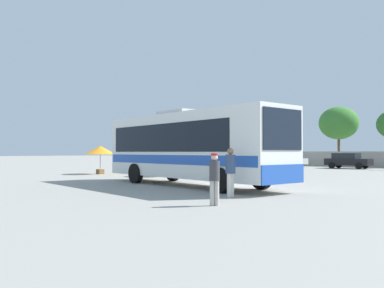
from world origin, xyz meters
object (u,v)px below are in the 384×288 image
(attendant_by_bus_door, at_px, (230,169))
(vendor_umbrella_secondary_orange, at_px, (100,151))
(passenger_waiting_on_apron, at_px, (214,176))
(vendor_umbrella_near_gate_yellow, at_px, (167,149))
(parked_car_leftmost_silver, at_px, (285,160))
(coach_bus_white_blue, at_px, (189,145))
(roadside_tree_left, at_px, (339,123))
(parked_car_second_black, at_px, (348,160))

(attendant_by_bus_door, bearing_deg, vendor_umbrella_secondary_orange, 164.21)
(passenger_waiting_on_apron, xyz_separation_m, vendor_umbrella_near_gate_yellow, (-12.25, 8.61, 0.91))
(parked_car_leftmost_silver, bearing_deg, coach_bus_white_blue, -67.26)
(vendor_umbrella_secondary_orange, xyz_separation_m, roadside_tree_left, (2.81, 32.98, 3.57))
(passenger_waiting_on_apron, bearing_deg, attendant_by_bus_door, 118.25)
(coach_bus_white_blue, distance_m, vendor_umbrella_near_gate_yellow, 7.62)
(coach_bus_white_blue, height_order, roadside_tree_left, roadside_tree_left)
(coach_bus_white_blue, height_order, vendor_umbrella_near_gate_yellow, coach_bus_white_blue)
(passenger_waiting_on_apron, relative_size, parked_car_second_black, 0.37)
(coach_bus_white_blue, bearing_deg, attendant_by_bus_door, -26.96)
(vendor_umbrella_near_gate_yellow, bearing_deg, parked_car_leftmost_silver, 100.97)
(parked_car_leftmost_silver, bearing_deg, passenger_waiting_on_apron, -61.01)
(parked_car_leftmost_silver, relative_size, parked_car_second_black, 1.06)
(parked_car_leftmost_silver, xyz_separation_m, roadside_tree_left, (1.25, 10.42, 4.55))
(attendant_by_bus_door, xyz_separation_m, vendor_umbrella_near_gate_yellow, (-11.13, 6.53, 0.81))
(coach_bus_white_blue, distance_m, vendor_umbrella_secondary_orange, 12.21)
(attendant_by_bus_door, distance_m, parked_car_leftmost_silver, 31.21)
(attendant_by_bus_door, height_order, vendor_umbrella_near_gate_yellow, vendor_umbrella_near_gate_yellow)
(parked_car_leftmost_silver, bearing_deg, vendor_umbrella_near_gate_yellow, -79.03)
(vendor_umbrella_near_gate_yellow, xyz_separation_m, parked_car_second_black, (2.94, 21.14, -1.02))
(coach_bus_white_blue, relative_size, vendor_umbrella_near_gate_yellow, 4.92)
(vendor_umbrella_near_gate_yellow, xyz_separation_m, roadside_tree_left, (-2.77, 31.17, 3.50))
(coach_bus_white_blue, relative_size, parked_car_leftmost_silver, 2.47)
(attendant_by_bus_door, bearing_deg, parked_car_leftmost_silver, 119.05)
(parked_car_second_black, xyz_separation_m, roadside_tree_left, (-5.71, 10.03, 4.52))
(parked_car_second_black, bearing_deg, attendant_by_bus_door, -73.51)
(vendor_umbrella_near_gate_yellow, distance_m, roadside_tree_left, 31.48)
(attendant_by_bus_door, relative_size, roadside_tree_left, 0.24)
(roadside_tree_left, bearing_deg, parked_car_second_black, -60.36)
(passenger_waiting_on_apron, height_order, roadside_tree_left, roadside_tree_left)
(passenger_waiting_on_apron, distance_m, parked_car_leftmost_silver, 33.56)
(passenger_waiting_on_apron, distance_m, roadside_tree_left, 42.74)
(attendant_by_bus_door, xyz_separation_m, parked_car_second_black, (-8.19, 27.67, -0.21))
(vendor_umbrella_near_gate_yellow, relative_size, vendor_umbrella_secondary_orange, 1.03)
(attendant_by_bus_door, distance_m, roadside_tree_left, 40.41)
(vendor_umbrella_near_gate_yellow, height_order, roadside_tree_left, roadside_tree_left)
(coach_bus_white_blue, relative_size, roadside_tree_left, 1.54)
(coach_bus_white_blue, bearing_deg, vendor_umbrella_secondary_orange, 169.04)
(vendor_umbrella_near_gate_yellow, bearing_deg, parked_car_second_black, 82.09)
(passenger_waiting_on_apron, xyz_separation_m, roadside_tree_left, (-15.01, 39.78, 4.41))
(parked_car_second_black, relative_size, roadside_tree_left, 0.59)
(attendant_by_bus_door, xyz_separation_m, passenger_waiting_on_apron, (1.12, -2.08, -0.10))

